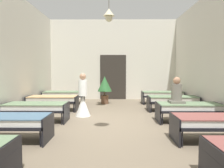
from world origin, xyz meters
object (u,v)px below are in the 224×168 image
Objects in this scene: bed_right_row_2 at (189,108)px; bed_left_row_4 at (64,94)px; bed_right_row_1 at (217,122)px; bed_right_row_4 at (162,94)px; bed_right_row_3 at (172,100)px; bed_left_row_1 at (6,122)px; patient_seated_primary at (177,93)px; potted_plant at (105,86)px; bed_left_row_3 at (53,99)px; bed_left_row_2 at (36,107)px; nurse_near_aisle at (83,101)px.

bed_right_row_2 is 5.94m from bed_left_row_4.
bed_right_row_4 is (0.00, 5.55, 0.00)m from bed_right_row_1.
bed_right_row_3 is (0.00, 3.70, 0.00)m from bed_right_row_1.
bed_left_row_1 is at bearing 180.00° from bed_right_row_1.
patient_seated_primary reaches higher than potted_plant.
bed_left_row_3 is 2.38× the size of patient_seated_primary.
bed_right_row_2 is 5.01m from bed_left_row_3.
bed_right_row_1 is 6.15m from potted_plant.
bed_left_row_1 and bed_right_row_4 have the same top height.
bed_left_row_3 is 2.68m from potted_plant.
nurse_near_aisle reaches higher than bed_left_row_2.
bed_left_row_4 is at bearing 129.94° from bed_right_row_1.
potted_plant reaches higher than bed_left_row_4.
potted_plant is at bearing 42.98° from bed_left_row_3.
bed_left_row_3 is 1.00× the size of bed_left_row_4.
bed_left_row_2 is 1.57m from nurse_near_aisle.
potted_plant is (1.94, 1.81, 0.41)m from bed_left_row_3.
bed_right_row_4 is 4.39m from nurse_near_aisle.
potted_plant reaches higher than bed_right_row_4.
patient_seated_primary reaches higher than bed_left_row_4.
bed_left_row_1 is 1.00× the size of bed_right_row_2.
bed_left_row_3 is 1.00× the size of bed_right_row_4.
nurse_near_aisle is 3.10m from patient_seated_primary.
nurse_near_aisle reaches higher than patient_seated_primary.
bed_right_row_1 and bed_left_row_2 have the same top height.
patient_seated_primary is (-0.35, 0.08, 0.43)m from bed_right_row_2.
nurse_near_aisle is (-3.34, 0.84, 0.09)m from bed_right_row_2.
bed_right_row_2 is (0.00, 1.85, 0.00)m from bed_right_row_1.
bed_left_row_3 is at bearing -137.02° from potted_plant.
bed_right_row_2 is 1.85m from bed_right_row_3.
bed_left_row_4 is at bearing 90.00° from bed_left_row_3.
bed_left_row_3 is (-4.65, 3.70, 0.00)m from bed_right_row_1.
patient_seated_primary is (4.30, -3.62, 0.43)m from bed_left_row_4.
nurse_near_aisle is (1.32, -2.86, 0.09)m from bed_left_row_4.
bed_right_row_3 is at bearing -30.71° from nurse_near_aisle.
bed_left_row_3 is (0.00, 3.70, 0.00)m from bed_left_row_1.
bed_right_row_2 is 4.57m from potted_plant.
bed_left_row_4 is at bearing 67.22° from nurse_near_aisle.
bed_right_row_3 is (4.65, 1.85, 0.00)m from bed_left_row_2.
patient_seated_primary is at bearing 100.28° from bed_right_row_1.
nurse_near_aisle is at bearing -163.21° from bed_right_row_3.
bed_left_row_2 is at bearing -90.00° from bed_left_row_3.
patient_seated_primary is (-0.35, -3.62, 0.43)m from bed_right_row_4.
bed_right_row_1 and bed_right_row_2 have the same top height.
potted_plant is (0.63, 2.82, 0.32)m from nurse_near_aisle.
bed_right_row_2 is at bearing 21.70° from bed_left_row_1.
nurse_near_aisle is at bearing 63.99° from bed_left_row_1.
bed_right_row_3 is at bearing -90.00° from bed_right_row_4.
bed_right_row_4 is at bearing 90.00° from bed_right_row_2.
bed_left_row_2 and bed_right_row_3 have the same top height.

